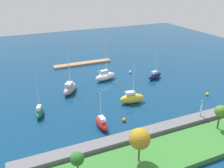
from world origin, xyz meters
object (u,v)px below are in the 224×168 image
object	(u,v)px
sailboat_gray_lone_north	(70,88)
mooring_buoy_yellow	(207,94)
sailboat_navy_far_south	(155,76)
sailboat_green_mid_basin	(40,112)
sailboat_red_far_north	(101,123)
pier_dock	(83,64)
harbor_beacon	(201,107)
park_tree_midwest	(77,159)
sailboat_white_inner_mooring	(105,76)
sailboat_yellow_off_beacon	(132,98)
park_tree_center	(140,139)
park_tree_east	(221,111)
mooring_buoy_orange	(124,120)
mooring_buoy_white	(130,72)

from	to	relation	value
sailboat_gray_lone_north	mooring_buoy_yellow	world-z (taller)	sailboat_gray_lone_north
sailboat_navy_far_south	sailboat_green_mid_basin	world-z (taller)	sailboat_green_mid_basin
sailboat_red_far_north	mooring_buoy_yellow	distance (m)	32.07
sailboat_red_far_north	pier_dock	bearing A→B (deg)	-13.77
harbor_beacon	park_tree_midwest	xyz separation A→B (m)	(29.54, 5.97, 0.87)
sailboat_navy_far_south	sailboat_green_mid_basin	size ratio (longest dim) A/B	0.96
sailboat_navy_far_south	park_tree_midwest	bearing A→B (deg)	-156.27
park_tree_midwest	sailboat_white_inner_mooring	xyz separation A→B (m)	(-19.78, -36.59, -3.18)
mooring_buoy_yellow	pier_dock	bearing A→B (deg)	-59.32
sailboat_green_mid_basin	harbor_beacon	bearing A→B (deg)	-97.78
sailboat_yellow_off_beacon	sailboat_navy_far_south	xyz separation A→B (m)	(-14.35, -11.45, -0.32)
sailboat_green_mid_basin	sailboat_gray_lone_north	bearing A→B (deg)	-25.45
park_tree_center	park_tree_east	size ratio (longest dim) A/B	1.19
sailboat_red_far_north	park_tree_center	bearing A→B (deg)	-174.95
pier_dock	sailboat_green_mid_basin	size ratio (longest dim) A/B	2.19
sailboat_green_mid_basin	mooring_buoy_orange	world-z (taller)	sailboat_green_mid_basin
sailboat_white_inner_mooring	mooring_buoy_yellow	bearing A→B (deg)	-57.94
sailboat_navy_far_south	park_tree_east	bearing A→B (deg)	-117.23
park_tree_east	mooring_buoy_orange	size ratio (longest dim) A/B	5.83
park_tree_east	sailboat_gray_lone_north	size ratio (longest dim) A/B	0.44
sailboat_white_inner_mooring	sailboat_red_far_north	xyz separation A→B (m)	(10.88, 23.94, -0.25)
sailboat_gray_lone_north	mooring_buoy_white	size ratio (longest dim) A/B	13.62
sailboat_green_mid_basin	sailboat_red_far_north	world-z (taller)	sailboat_green_mid_basin
mooring_buoy_orange	mooring_buoy_white	bearing A→B (deg)	-120.55
sailboat_green_mid_basin	pier_dock	bearing A→B (deg)	-12.88
mooring_buoy_orange	mooring_buoy_white	distance (m)	30.32
pier_dock	sailboat_red_far_north	xyz separation A→B (m)	(9.13, 41.23, 0.82)
pier_dock	sailboat_yellow_off_beacon	distance (m)	34.01
pier_dock	sailboat_navy_far_south	size ratio (longest dim) A/B	2.28
sailboat_red_far_north	harbor_beacon	bearing A→B (deg)	-109.22
sailboat_green_mid_basin	mooring_buoy_orange	size ratio (longest dim) A/B	10.82
sailboat_yellow_off_beacon	mooring_buoy_white	distance (m)	21.35
park_tree_east	mooring_buoy_yellow	size ratio (longest dim) A/B	6.39
pier_dock	sailboat_gray_lone_north	size ratio (longest dim) A/B	1.79
sailboat_red_far_north	mooring_buoy_white	world-z (taller)	sailboat_red_far_north
sailboat_navy_far_south	mooring_buoy_yellow	xyz separation A→B (m)	(-6.37, 15.97, -0.66)
harbor_beacon	park_tree_midwest	size ratio (longest dim) A/B	0.80
pier_dock	park_tree_center	bearing A→B (deg)	81.98
park_tree_midwest	sailboat_yellow_off_beacon	size ratio (longest dim) A/B	0.46
pier_dock	park_tree_center	distance (m)	55.20
sailboat_white_inner_mooring	park_tree_midwest	bearing A→B (deg)	-131.21
park_tree_midwest	sailboat_navy_far_south	bearing A→B (deg)	-137.67
mooring_buoy_orange	sailboat_navy_far_south	bearing A→B (deg)	-137.30
pier_dock	mooring_buoy_white	xyz separation A→B (m)	(-11.75, 14.91, 0.11)
mooring_buoy_orange	sailboat_green_mid_basin	bearing A→B (deg)	-31.23
harbor_beacon	mooring_buoy_yellow	xyz separation A→B (m)	(-11.31, -9.45, -3.29)
park_tree_midwest	sailboat_gray_lone_north	world-z (taller)	sailboat_gray_lone_north
mooring_buoy_yellow	mooring_buoy_white	bearing A→B (deg)	-64.83
mooring_buoy_orange	mooring_buoy_white	xyz separation A→B (m)	(-15.41, -26.11, -0.01)
sailboat_white_inner_mooring	mooring_buoy_white	xyz separation A→B (m)	(-10.00, -2.38, -0.96)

